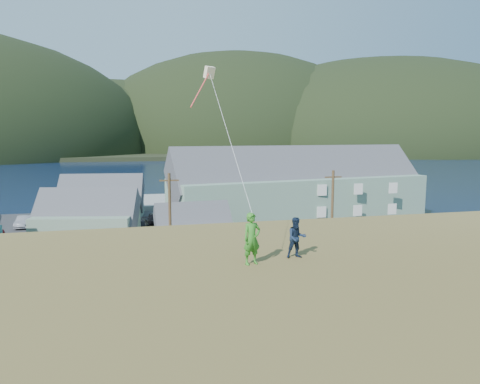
% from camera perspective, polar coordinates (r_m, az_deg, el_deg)
% --- Properties ---
extents(ground, '(900.00, 900.00, 0.00)m').
position_cam_1_polar(ground, '(35.94, -6.28, -11.50)').
color(ground, '#0A1638').
rests_on(ground, ground).
extents(grass_strip, '(110.00, 8.00, 0.10)m').
position_cam_1_polar(grass_strip, '(34.05, -5.86, -12.49)').
color(grass_strip, '#4C3D19').
rests_on(grass_strip, ground).
extents(waterfront_lot, '(72.00, 36.00, 0.12)m').
position_cam_1_polar(waterfront_lot, '(52.23, -8.54, -5.45)').
color(waterfront_lot, '#28282B').
rests_on(waterfront_lot, ground).
extents(wharf, '(26.00, 14.00, 0.90)m').
position_cam_1_polar(wharf, '(74.65, -14.58, -1.41)').
color(wharf, gray).
rests_on(wharf, ground).
extents(far_shore, '(900.00, 320.00, 2.00)m').
position_cam_1_polar(far_shore, '(363.95, -12.58, 5.60)').
color(far_shore, black).
rests_on(far_shore, ground).
extents(far_hills, '(760.00, 265.00, 143.00)m').
position_cam_1_polar(far_hills, '(315.79, -5.97, 5.66)').
color(far_hills, black).
rests_on(far_hills, ground).
extents(lodge, '(36.71, 15.47, 12.52)m').
position_cam_1_polar(lodge, '(58.95, 8.00, 0.72)').
color(lodge, slate).
rests_on(lodge, waterfront_lot).
extents(shed_palegreen_near, '(11.30, 8.27, 7.49)m').
position_cam_1_polar(shed_palegreen_near, '(47.88, -19.67, -3.62)').
color(shed_palegreen_near, gray).
rests_on(shed_palegreen_near, waterfront_lot).
extents(shed_white, '(7.91, 5.54, 6.03)m').
position_cam_1_polar(shed_white, '(43.56, -6.23, -4.94)').
color(shed_white, white).
rests_on(shed_white, waterfront_lot).
extents(shed_palegreen_far, '(12.05, 7.68, 7.71)m').
position_cam_1_polar(shed_palegreen_far, '(63.28, -17.96, -0.82)').
color(shed_palegreen_far, slate).
rests_on(shed_palegreen_far, waterfront_lot).
extents(utility_poles, '(28.66, 0.24, 8.67)m').
position_cam_1_polar(utility_poles, '(36.09, -9.09, -4.22)').
color(utility_poles, '#47331E').
rests_on(utility_poles, waterfront_lot).
extents(parked_cars, '(23.91, 12.90, 1.57)m').
position_cam_1_polar(parked_cars, '(56.08, -18.66, -4.03)').
color(parked_cars, navy).
rests_on(parked_cars, waterfront_lot).
extents(kite_flyer_green, '(0.76, 0.61, 1.82)m').
position_cam_1_polar(kite_flyer_green, '(14.93, 1.59, -6.24)').
color(kite_flyer_green, '#2F7F22').
rests_on(kite_flyer_green, hillside).
extents(kite_flyer_navy, '(0.75, 0.60, 1.50)m').
position_cam_1_polar(kite_flyer_navy, '(15.87, 7.55, -6.07)').
color(kite_flyer_navy, '#142239').
rests_on(kite_flyer_navy, hillside).
extents(kite_rig, '(0.92, 3.63, 8.73)m').
position_cam_1_polar(kite_rig, '(20.83, -4.22, 15.12)').
color(kite_rig, '#FEE9C1').
rests_on(kite_rig, ground).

